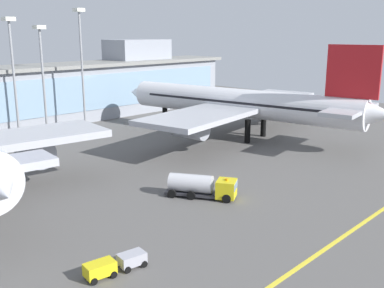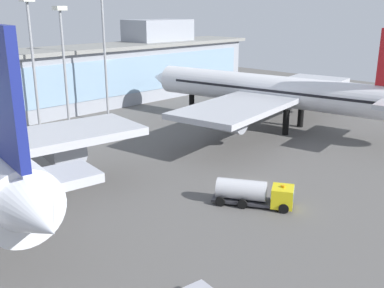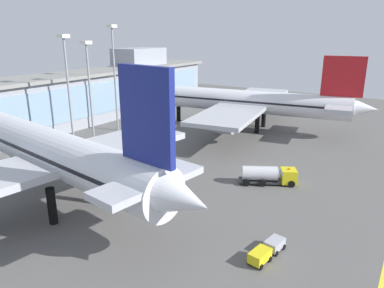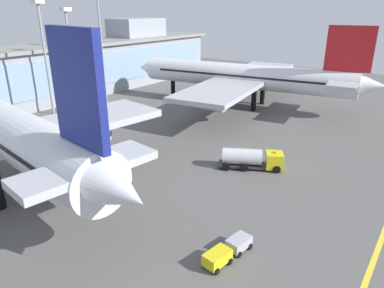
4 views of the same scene
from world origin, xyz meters
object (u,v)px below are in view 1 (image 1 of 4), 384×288
Objects in this scene: baggage_tug_near at (115,264)px; apron_light_mast_east at (42,66)px; fuel_tanker_truck at (203,186)px; airliner_near_right at (241,104)px; apron_light_mast_far_east at (81,53)px; apron_light_mast_west at (13,63)px.

baggage_tug_near is 54.85m from apron_light_mast_east.
apron_light_mast_east is at bearing 148.66° from fuel_tanker_truck.
airliner_near_right is 10.14× the size of baggage_tug_near.
fuel_tanker_truck reaches higher than baggage_tug_near.
apron_light_mast_east is 10.26m from apron_light_mast_far_east.
baggage_tug_near is at bearing 108.10° from airliner_near_right.
apron_light_mast_far_east is at bearing 136.26° from fuel_tanker_truck.
apron_light_mast_far_east is (30.41, 51.16, 15.45)m from baggage_tug_near.
fuel_tanker_truck is (-30.14, -17.70, -5.21)m from airliner_near_right.
apron_light_mast_west is (-4.08, 41.93, 13.60)m from fuel_tanker_truck.
apron_light_mast_east is (-28.66, 24.27, 7.64)m from airliner_near_right.
baggage_tug_near is (-19.07, -7.04, -0.72)m from fuel_tanker_truck.
baggage_tug_near is at bearing -120.73° from apron_light_mast_far_east.
apron_light_mast_west is 15.61m from apron_light_mast_far_east.
apron_light_mast_far_east is at bearing 26.85° from airliner_near_right.
apron_light_mast_east is (1.48, 41.97, 12.86)m from fuel_tanker_truck.
airliner_near_right is at bearing -54.55° from apron_light_mast_far_east.
fuel_tanker_truck is 0.42× the size of apron_light_mast_east.
baggage_tug_near is (-49.21, -24.74, -5.93)m from airliner_near_right.
airliner_near_right is 2.54× the size of apron_light_mast_west.
airliner_near_right is 35.34m from fuel_tanker_truck.
fuel_tanker_truck is 20.34m from baggage_tug_near.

